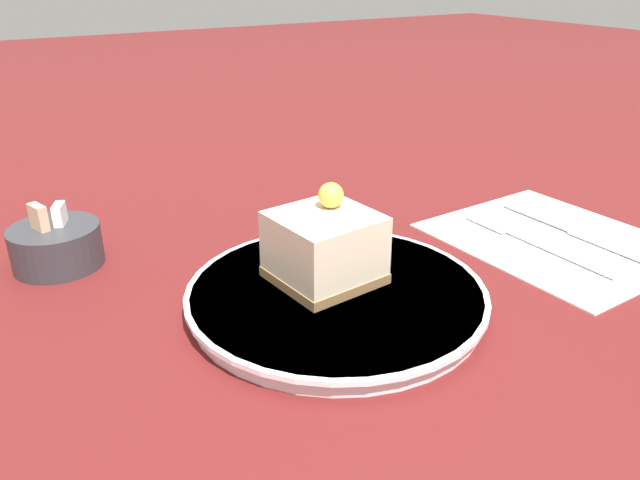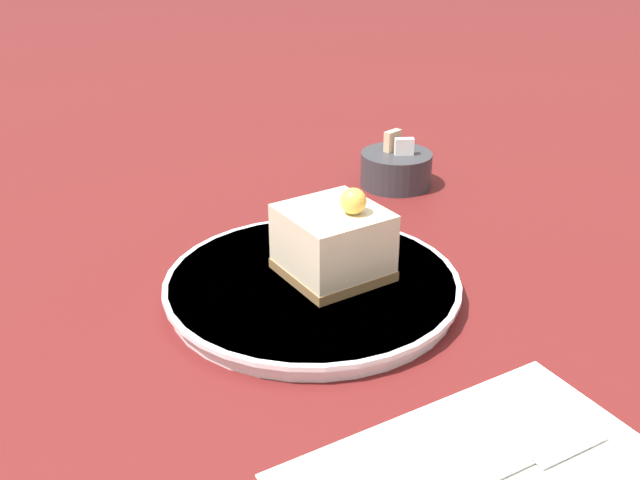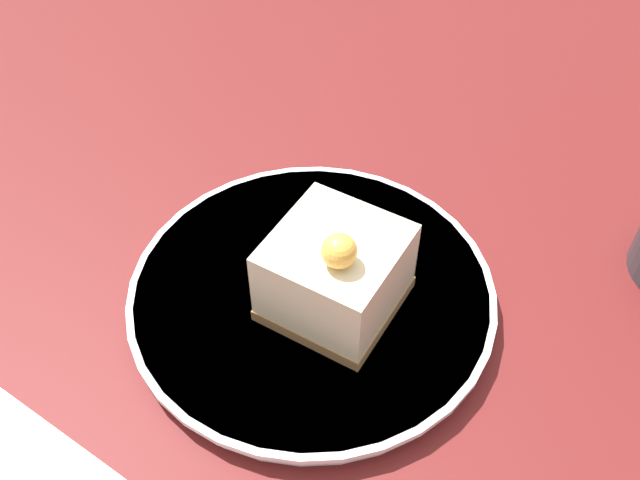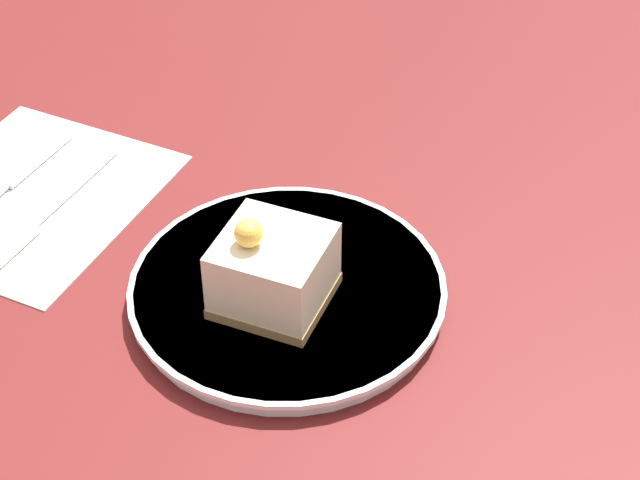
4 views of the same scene
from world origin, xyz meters
The scene contains 3 objects.
ground_plane centered at (0.00, 0.00, 0.00)m, with size 4.00×4.00×0.00m, color #5B1919.
plate centered at (-0.02, 0.03, 0.01)m, with size 0.23×0.23×0.02m.
cake_slice centered at (-0.02, 0.05, 0.04)m, with size 0.08×0.08×0.08m.
Camera 3 is at (0.21, 0.20, 0.37)m, focal length 40.00 mm.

